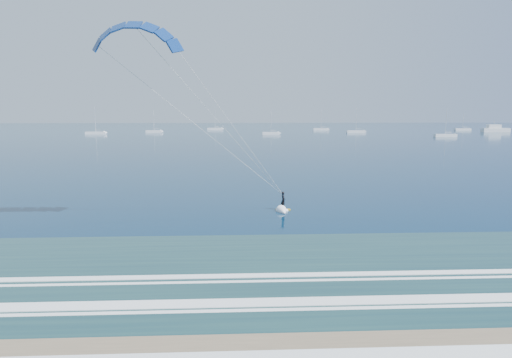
{
  "coord_description": "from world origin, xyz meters",
  "views": [
    {
      "loc": [
        2.26,
        -17.23,
        9.9
      ],
      "look_at": [
        4.28,
        24.32,
        3.88
      ],
      "focal_mm": 32.0,
      "sensor_mm": 36.0,
      "label": 1
    }
  ],
  "objects_px": {
    "kitesurfer_rig": "(216,118)",
    "sailboat_7": "(463,129)",
    "motor_yacht": "(495,129)",
    "sailboat_6": "(445,135)",
    "sailboat_5": "(356,132)",
    "sailboat_8": "(215,129)",
    "sailboat_2": "(154,131)",
    "sailboat_1": "(96,133)",
    "sailboat_3": "(271,133)",
    "sailboat_4": "(321,129)"
  },
  "relations": [
    {
      "from": "sailboat_3",
      "to": "sailboat_7",
      "type": "bearing_deg",
      "value": 21.7
    },
    {
      "from": "sailboat_6",
      "to": "sailboat_7",
      "type": "relative_size",
      "value": 1.12
    },
    {
      "from": "sailboat_2",
      "to": "sailboat_4",
      "type": "height_order",
      "value": "sailboat_4"
    },
    {
      "from": "sailboat_4",
      "to": "sailboat_5",
      "type": "height_order",
      "value": "sailboat_5"
    },
    {
      "from": "sailboat_7",
      "to": "sailboat_8",
      "type": "relative_size",
      "value": 0.83
    },
    {
      "from": "sailboat_1",
      "to": "sailboat_3",
      "type": "relative_size",
      "value": 1.15
    },
    {
      "from": "sailboat_5",
      "to": "sailboat_8",
      "type": "distance_m",
      "value": 85.38
    },
    {
      "from": "sailboat_2",
      "to": "sailboat_7",
      "type": "xyz_separation_m",
      "value": [
        171.99,
        20.87,
        -0.01
      ]
    },
    {
      "from": "sailboat_1",
      "to": "sailboat_6",
      "type": "distance_m",
      "value": 156.93
    },
    {
      "from": "sailboat_4",
      "to": "sailboat_6",
      "type": "distance_m",
      "value": 84.49
    },
    {
      "from": "motor_yacht",
      "to": "sailboat_3",
      "type": "bearing_deg",
      "value": -169.42
    },
    {
      "from": "sailboat_2",
      "to": "sailboat_4",
      "type": "distance_m",
      "value": 95.12
    },
    {
      "from": "kitesurfer_rig",
      "to": "sailboat_1",
      "type": "distance_m",
      "value": 188.05
    },
    {
      "from": "sailboat_5",
      "to": "sailboat_1",
      "type": "bearing_deg",
      "value": -175.65
    },
    {
      "from": "sailboat_6",
      "to": "sailboat_7",
      "type": "xyz_separation_m",
      "value": [
        42.53,
        68.93,
        -0.02
      ]
    },
    {
      "from": "sailboat_4",
      "to": "sailboat_5",
      "type": "bearing_deg",
      "value": -71.87
    },
    {
      "from": "kitesurfer_rig",
      "to": "sailboat_7",
      "type": "relative_size",
      "value": 1.72
    },
    {
      "from": "kitesurfer_rig",
      "to": "sailboat_5",
      "type": "distance_m",
      "value": 197.15
    },
    {
      "from": "sailboat_2",
      "to": "sailboat_6",
      "type": "bearing_deg",
      "value": -20.36
    },
    {
      "from": "kitesurfer_rig",
      "to": "sailboat_5",
      "type": "bearing_deg",
      "value": 71.23
    },
    {
      "from": "sailboat_5",
      "to": "sailboat_7",
      "type": "height_order",
      "value": "sailboat_5"
    },
    {
      "from": "sailboat_4",
      "to": "sailboat_6",
      "type": "height_order",
      "value": "sailboat_6"
    },
    {
      "from": "motor_yacht",
      "to": "sailboat_8",
      "type": "relative_size",
      "value": 1.06
    },
    {
      "from": "kitesurfer_rig",
      "to": "sailboat_6",
      "type": "xyz_separation_m",
      "value": [
        90.42,
        145.66,
        -8.75
      ]
    },
    {
      "from": "sailboat_2",
      "to": "sailboat_7",
      "type": "relative_size",
      "value": 1.0
    },
    {
      "from": "sailboat_5",
      "to": "sailboat_8",
      "type": "xyz_separation_m",
      "value": [
        -72.87,
        44.49,
        0.01
      ]
    },
    {
      "from": "sailboat_8",
      "to": "motor_yacht",
      "type": "bearing_deg",
      "value": -14.91
    },
    {
      "from": "kitesurfer_rig",
      "to": "sailboat_8",
      "type": "height_order",
      "value": "kitesurfer_rig"
    },
    {
      "from": "sailboat_2",
      "to": "sailboat_4",
      "type": "xyz_separation_m",
      "value": [
        91.13,
        27.24,
        0.01
      ]
    },
    {
      "from": "kitesurfer_rig",
      "to": "sailboat_1",
      "type": "height_order",
      "value": "kitesurfer_rig"
    },
    {
      "from": "motor_yacht",
      "to": "sailboat_2",
      "type": "height_order",
      "value": "sailboat_2"
    },
    {
      "from": "sailboat_1",
      "to": "sailboat_8",
      "type": "bearing_deg",
      "value": 45.13
    },
    {
      "from": "sailboat_6",
      "to": "sailboat_1",
      "type": "bearing_deg",
      "value": 168.54
    },
    {
      "from": "sailboat_2",
      "to": "sailboat_6",
      "type": "xyz_separation_m",
      "value": [
        129.46,
        -48.06,
        0.01
      ]
    },
    {
      "from": "kitesurfer_rig",
      "to": "sailboat_2",
      "type": "relative_size",
      "value": 1.73
    },
    {
      "from": "sailboat_5",
      "to": "kitesurfer_rig",
      "type": "bearing_deg",
      "value": -108.77
    },
    {
      "from": "sailboat_3",
      "to": "sailboat_7",
      "type": "xyz_separation_m",
      "value": [
        114.11,
        45.4,
        -0.01
      ]
    },
    {
      "from": "sailboat_5",
      "to": "sailboat_6",
      "type": "relative_size",
      "value": 1.02
    },
    {
      "from": "sailboat_4",
      "to": "sailboat_2",
      "type": "bearing_deg",
      "value": -163.36
    },
    {
      "from": "motor_yacht",
      "to": "sailboat_8",
      "type": "bearing_deg",
      "value": 165.09
    },
    {
      "from": "kitesurfer_rig",
      "to": "sailboat_8",
      "type": "distance_m",
      "value": 231.33
    },
    {
      "from": "sailboat_5",
      "to": "sailboat_6",
      "type": "bearing_deg",
      "value": -56.48
    },
    {
      "from": "sailboat_4",
      "to": "sailboat_3",
      "type": "bearing_deg",
      "value": -122.71
    },
    {
      "from": "sailboat_1",
      "to": "sailboat_6",
      "type": "bearing_deg",
      "value": -11.46
    },
    {
      "from": "motor_yacht",
      "to": "kitesurfer_rig",
      "type": "bearing_deg",
      "value": -125.89
    },
    {
      "from": "kitesurfer_rig",
      "to": "sailboat_7",
      "type": "xyz_separation_m",
      "value": [
        132.94,
        214.58,
        -8.77
      ]
    },
    {
      "from": "kitesurfer_rig",
      "to": "sailboat_3",
      "type": "distance_m",
      "value": 170.46
    },
    {
      "from": "sailboat_3",
      "to": "sailboat_4",
      "type": "distance_m",
      "value": 61.53
    },
    {
      "from": "motor_yacht",
      "to": "sailboat_2",
      "type": "xyz_separation_m",
      "value": [
        -177.63,
        2.17,
        -0.87
      ]
    },
    {
      "from": "sailboat_5",
      "to": "sailboat_6",
      "type": "height_order",
      "value": "sailboat_5"
    }
  ]
}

